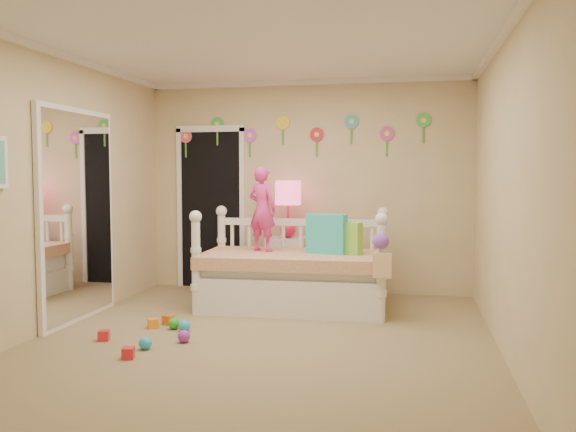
% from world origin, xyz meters
% --- Properties ---
extents(floor, '(4.00, 4.50, 0.01)m').
position_xyz_m(floor, '(0.00, 0.00, 0.00)').
color(floor, '#7F684C').
rests_on(floor, ground).
extents(ceiling, '(4.00, 4.50, 0.01)m').
position_xyz_m(ceiling, '(0.00, 0.00, 2.60)').
color(ceiling, white).
rests_on(ceiling, floor).
extents(back_wall, '(4.00, 0.01, 2.60)m').
position_xyz_m(back_wall, '(0.00, 2.25, 1.30)').
color(back_wall, tan).
rests_on(back_wall, floor).
extents(left_wall, '(0.01, 4.50, 2.60)m').
position_xyz_m(left_wall, '(-2.00, 0.00, 1.30)').
color(left_wall, tan).
rests_on(left_wall, floor).
extents(right_wall, '(0.01, 4.50, 2.60)m').
position_xyz_m(right_wall, '(2.00, 0.00, 1.30)').
color(right_wall, tan).
rests_on(right_wall, floor).
extents(crown_molding, '(4.00, 4.50, 0.06)m').
position_xyz_m(crown_molding, '(0.00, 0.00, 2.57)').
color(crown_molding, white).
rests_on(crown_molding, ceiling).
extents(daybed, '(2.03, 1.14, 1.09)m').
position_xyz_m(daybed, '(0.03, 1.25, 0.54)').
color(daybed, white).
rests_on(daybed, floor).
extents(pillow_turquoise, '(0.45, 0.24, 0.42)m').
position_xyz_m(pillow_turquoise, '(0.39, 1.26, 0.82)').
color(pillow_turquoise, '#27C6AC').
rests_on(pillow_turquoise, daybed).
extents(pillow_lime, '(0.38, 0.25, 0.34)m').
position_xyz_m(pillow_lime, '(0.58, 1.28, 0.78)').
color(pillow_lime, '#86D340').
rests_on(pillow_lime, daybed).
extents(child, '(0.40, 0.33, 0.93)m').
position_xyz_m(child, '(-0.34, 1.32, 1.07)').
color(child, '#E6348B').
rests_on(child, daybed).
extents(nightstand, '(0.44, 0.35, 0.69)m').
position_xyz_m(nightstand, '(-0.18, 1.97, 0.35)').
color(nightstand, white).
rests_on(nightstand, floor).
extents(table_lamp, '(0.31, 0.31, 0.69)m').
position_xyz_m(table_lamp, '(-0.18, 1.97, 1.15)').
color(table_lamp, '#EA1F54').
rests_on(table_lamp, nightstand).
extents(closet_doorway, '(0.90, 0.04, 2.07)m').
position_xyz_m(closet_doorway, '(-1.25, 2.23, 1.03)').
color(closet_doorway, black).
rests_on(closet_doorway, back_wall).
extents(flower_decals, '(3.40, 0.02, 0.50)m').
position_xyz_m(flower_decals, '(-0.09, 2.24, 1.94)').
color(flower_decals, '#B2668C').
rests_on(flower_decals, back_wall).
extents(mirror_closet, '(0.07, 1.30, 2.10)m').
position_xyz_m(mirror_closet, '(-1.96, 0.30, 1.05)').
color(mirror_closet, white).
rests_on(mirror_closet, left_wall).
extents(hanging_bag, '(0.20, 0.16, 0.36)m').
position_xyz_m(hanging_bag, '(0.98, 0.72, 0.66)').
color(hanging_bag, beige).
rests_on(hanging_bag, daybed).
extents(toy_scatter, '(0.98, 1.40, 0.11)m').
position_xyz_m(toy_scatter, '(-1.04, -0.15, 0.06)').
color(toy_scatter, '#996666').
rests_on(toy_scatter, floor).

